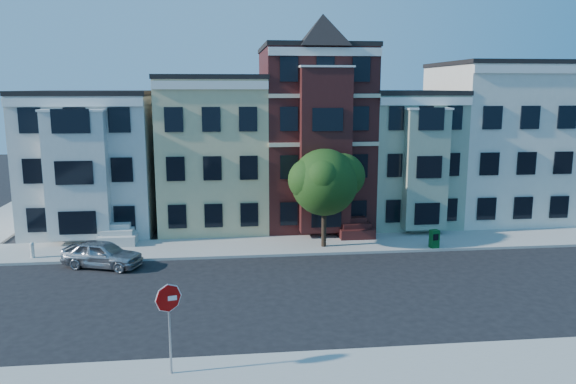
{
  "coord_description": "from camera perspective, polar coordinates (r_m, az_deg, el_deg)",
  "views": [
    {
      "loc": [
        -6.21,
        -24.63,
        9.5
      ],
      "look_at": [
        -3.02,
        3.6,
        4.2
      ],
      "focal_mm": 35.0,
      "sensor_mm": 36.0,
      "label": 1
    }
  ],
  "objects": [
    {
      "name": "house_cream",
      "position": [
        44.0,
        20.26,
        4.7
      ],
      "size": [
        8.0,
        9.0,
        11.0
      ],
      "primitive_type": "cube",
      "color": "silver",
      "rests_on": "ground"
    },
    {
      "name": "near_sidewalk",
      "position": [
        20.1,
        12.98,
        -17.69
      ],
      "size": [
        60.0,
        4.0,
        0.15
      ],
      "primitive_type": "cube",
      "color": "#9E9B93",
      "rests_on": "ground"
    },
    {
      "name": "far_sidewalk",
      "position": [
        34.53,
        4.18,
        -5.3
      ],
      "size": [
        60.0,
        4.0,
        0.15
      ],
      "primitive_type": "cube",
      "color": "#9E9B93",
      "rests_on": "ground"
    },
    {
      "name": "house_green",
      "position": [
        41.45,
        11.48,
        3.43
      ],
      "size": [
        6.0,
        9.0,
        9.0
      ],
      "primitive_type": "cube",
      "color": "gray",
      "rests_on": "ground"
    },
    {
      "name": "house_yellow",
      "position": [
        39.4,
        -7.57,
        3.92
      ],
      "size": [
        7.0,
        9.0,
        10.0
      ],
      "primitive_type": "cube",
      "color": "#D0BA83",
      "rests_on": "ground"
    },
    {
      "name": "parked_car",
      "position": [
        31.8,
        -18.35,
        -6.0
      ],
      "size": [
        4.61,
        3.03,
        1.46
      ],
      "primitive_type": "imported",
      "rotation": [
        0.0,
        0.0,
        1.24
      ],
      "color": "#A4A6AC",
      "rests_on": "ground"
    },
    {
      "name": "newspaper_box",
      "position": [
        34.43,
        14.64,
        -4.62
      ],
      "size": [
        0.55,
        0.51,
        1.07
      ],
      "primitive_type": "cube",
      "rotation": [
        0.0,
        0.0,
        0.19
      ],
      "color": "#0A5620",
      "rests_on": "far_sidewalk"
    },
    {
      "name": "street_tree",
      "position": [
        32.98,
        3.72,
        0.54
      ],
      "size": [
        7.67,
        7.67,
        7.24
      ],
      "primitive_type": null,
      "rotation": [
        0.0,
        0.0,
        -0.27
      ],
      "color": "#224613",
      "rests_on": "far_sidewalk"
    },
    {
      "name": "house_brown",
      "position": [
        39.78,
        2.57,
        5.51
      ],
      "size": [
        7.0,
        9.0,
        12.0
      ],
      "primitive_type": "cube",
      "color": "#3A1312",
      "rests_on": "ground"
    },
    {
      "name": "stop_sign",
      "position": [
        19.23,
        -11.95,
        -12.94
      ],
      "size": [
        0.97,
        0.34,
        3.52
      ],
      "primitive_type": null,
      "rotation": [
        0.0,
        0.0,
        0.22
      ],
      "color": "#A50302",
      "rests_on": "near_sidewalk"
    },
    {
      "name": "fire_hydrant",
      "position": [
        34.51,
        -24.53,
        -5.52
      ],
      "size": [
        0.26,
        0.26,
        0.71
      ],
      "primitive_type": "cylinder",
      "rotation": [
        0.0,
        0.0,
        -0.04
      ],
      "color": "beige",
      "rests_on": "far_sidewalk"
    },
    {
      "name": "house_white",
      "position": [
        40.42,
        -18.98,
        2.88
      ],
      "size": [
        8.0,
        9.0,
        9.0
      ],
      "primitive_type": "cube",
      "color": "beige",
      "rests_on": "ground"
    },
    {
      "name": "ground",
      "position": [
        27.12,
        7.32,
        -10.03
      ],
      "size": [
        120.0,
        120.0,
        0.0
      ],
      "primitive_type": "plane",
      "color": "black"
    }
  ]
}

